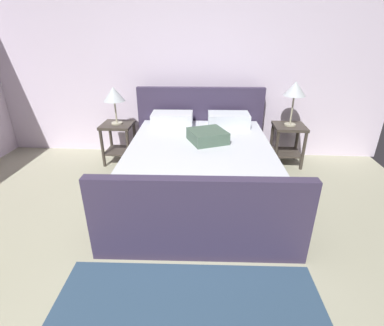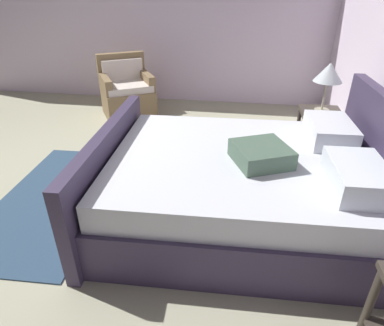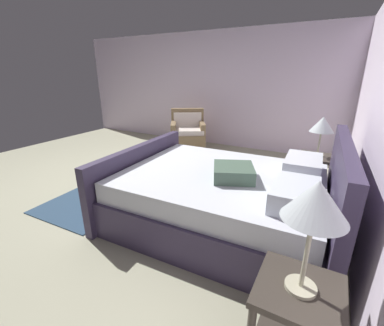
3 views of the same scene
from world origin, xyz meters
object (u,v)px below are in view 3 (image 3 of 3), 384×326
nightstand_left (315,169)px  armchair (188,135)px  bed (224,197)px  table_lamp_left (322,125)px  nightstand_right (295,316)px  table_lamp_right (316,204)px

nightstand_left → armchair: (-1.10, -2.64, -0.06)m
bed → table_lamp_left: (-1.24, 0.82, 0.67)m
bed → armchair: 2.97m
nightstand_right → armchair: bearing=-142.7°
nightstand_left → table_lamp_left: table_lamp_left is taller
armchair → nightstand_left: bearing=67.4°
bed → nightstand_right: size_ratio=4.00×
nightstand_right → table_lamp_right: size_ratio=0.98×
table_lamp_left → nightstand_right: bearing=2.2°
nightstand_left → armchair: armchair is taller
bed → table_lamp_right: size_ratio=3.92×
table_lamp_right → nightstand_left: (-2.49, -0.10, -0.69)m
nightstand_left → armchair: size_ratio=0.60×
nightstand_left → nightstand_right: bearing=2.2°
nightstand_left → armchair: bearing=-112.6°
bed → nightstand_right: bed is taller
bed → table_lamp_right: table_lamp_right is taller
bed → nightstand_left: bearing=146.5°
table_lamp_right → armchair: 4.57m
nightstand_right → bed: bearing=-143.6°
table_lamp_left → armchair: bearing=-112.6°
table_lamp_right → table_lamp_left: (-2.49, -0.10, -0.08)m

